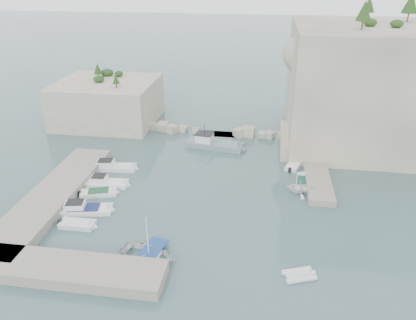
# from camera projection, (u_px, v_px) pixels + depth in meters

# --- Properties ---
(ground) EXTENTS (400.00, 400.00, 0.00)m
(ground) POSITION_uv_depth(u_px,v_px,m) (200.00, 207.00, 45.24)
(ground) COLOR #426163
(ground) RESTS_ON ground
(cliff_east) EXTENTS (26.00, 22.00, 17.00)m
(cliff_east) POSITION_uv_depth(u_px,v_px,m) (381.00, 86.00, 59.03)
(cliff_east) COLOR beige
(cliff_east) RESTS_ON ground
(cliff_terrace) EXTENTS (8.00, 10.00, 2.50)m
(cliff_terrace) POSITION_uv_depth(u_px,v_px,m) (308.00, 141.00, 59.03)
(cliff_terrace) COLOR beige
(cliff_terrace) RESTS_ON ground
(outcrop_west) EXTENTS (16.00, 14.00, 7.00)m
(outcrop_west) POSITION_uv_depth(u_px,v_px,m) (108.00, 102.00, 68.65)
(outcrop_west) COLOR beige
(outcrop_west) RESTS_ON ground
(quay_west) EXTENTS (5.00, 24.00, 1.10)m
(quay_west) POSITION_uv_depth(u_px,v_px,m) (52.00, 196.00, 46.35)
(quay_west) COLOR #9E9689
(quay_west) RESTS_ON ground
(quay_south) EXTENTS (18.00, 4.00, 1.10)m
(quay_south) POSITION_uv_depth(u_px,v_px,m) (63.00, 269.00, 35.17)
(quay_south) COLOR #9E9689
(quay_south) RESTS_ON ground
(ledge_east) EXTENTS (3.00, 16.00, 0.80)m
(ledge_east) POSITION_uv_depth(u_px,v_px,m) (316.00, 172.00, 52.20)
(ledge_east) COLOR #9E9689
(ledge_east) RESTS_ON ground
(breakwater) EXTENTS (28.00, 3.00, 1.40)m
(breakwater) POSITION_uv_depth(u_px,v_px,m) (216.00, 130.00, 64.68)
(breakwater) COLOR beige
(breakwater) RESTS_ON ground
(motorboat_a) EXTENTS (6.88, 2.63, 1.40)m
(motorboat_a) POSITION_uv_depth(u_px,v_px,m) (113.00, 169.00, 53.67)
(motorboat_a) COLOR white
(motorboat_a) RESTS_ON ground
(motorboat_b) EXTENTS (5.96, 2.32, 1.40)m
(motorboat_b) POSITION_uv_depth(u_px,v_px,m) (106.00, 185.00, 49.72)
(motorboat_b) COLOR white
(motorboat_b) RESTS_ON ground
(motorboat_c) EXTENTS (4.85, 2.95, 0.70)m
(motorboat_c) POSITION_uv_depth(u_px,v_px,m) (99.00, 195.00, 47.67)
(motorboat_c) COLOR white
(motorboat_c) RESTS_ON ground
(motorboat_d) EXTENTS (6.83, 3.19, 1.40)m
(motorboat_d) POSITION_uv_depth(u_px,v_px,m) (85.00, 212.00, 44.34)
(motorboat_d) COLOR white
(motorboat_d) RESTS_ON ground
(motorboat_e) EXTENTS (3.97, 1.65, 0.70)m
(motorboat_e) POSITION_uv_depth(u_px,v_px,m) (78.00, 227.00, 41.88)
(motorboat_e) COLOR silver
(motorboat_e) RESTS_ON ground
(rowboat) EXTENTS (6.04, 4.88, 1.11)m
(rowboat) POSITION_uv_depth(u_px,v_px,m) (149.00, 258.00, 37.37)
(rowboat) COLOR silver
(rowboat) RESTS_ON ground
(inflatable_dinghy) EXTENTS (3.28, 2.38, 0.44)m
(inflatable_dinghy) POSITION_uv_depth(u_px,v_px,m) (299.00, 277.00, 35.14)
(inflatable_dinghy) COLOR silver
(inflatable_dinghy) RESTS_ON ground
(tender_east_a) EXTENTS (3.48, 3.01, 1.83)m
(tender_east_a) POSITION_uv_depth(u_px,v_px,m) (300.00, 193.00, 48.07)
(tender_east_a) COLOR white
(tender_east_a) RESTS_ON ground
(tender_east_b) EXTENTS (2.14, 5.11, 0.70)m
(tender_east_b) POSITION_uv_depth(u_px,v_px,m) (303.00, 185.00, 49.86)
(tender_east_b) COLOR silver
(tender_east_b) RESTS_ON ground
(tender_east_c) EXTENTS (3.01, 4.98, 0.70)m
(tender_east_c) POSITION_uv_depth(u_px,v_px,m) (295.00, 166.00, 54.62)
(tender_east_c) COLOR white
(tender_east_c) RESTS_ON ground
(tender_east_d) EXTENTS (4.61, 2.10, 1.73)m
(tender_east_d) POSITION_uv_depth(u_px,v_px,m) (296.00, 157.00, 56.97)
(tender_east_d) COLOR white
(tender_east_d) RESTS_ON ground
(work_boat) EXTENTS (9.44, 4.03, 2.20)m
(work_boat) POSITION_uv_depth(u_px,v_px,m) (215.00, 148.00, 60.07)
(work_boat) COLOR slate
(work_boat) RESTS_ON ground
(rowboat_mast) EXTENTS (0.10, 0.10, 4.20)m
(rowboat_mast) POSITION_uv_depth(u_px,v_px,m) (147.00, 234.00, 36.22)
(rowboat_mast) COLOR white
(rowboat_mast) RESTS_ON rowboat
(vegetation) EXTENTS (53.48, 13.88, 13.40)m
(vegetation) POSITION_uv_depth(u_px,v_px,m) (353.00, 16.00, 56.88)
(vegetation) COLOR #1E4219
(vegetation) RESTS_ON ground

